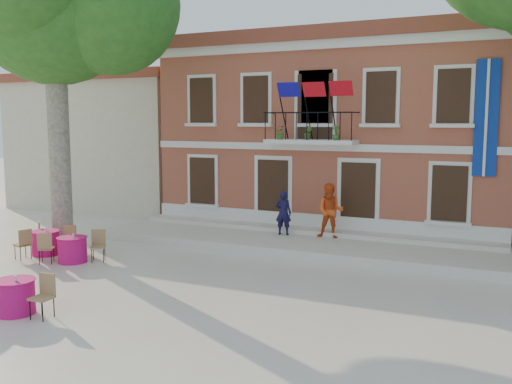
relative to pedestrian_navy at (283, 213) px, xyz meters
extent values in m
plane|color=beige|center=(-1.30, -4.81, -1.07)|extent=(90.00, 90.00, 0.00)
cube|color=#A24A3A|center=(0.70, 5.19, 2.43)|extent=(13.00, 8.00, 7.00)
cube|color=brown|center=(0.70, 5.19, 6.18)|extent=(13.50, 8.50, 0.50)
cube|color=silver|center=(0.70, 1.24, 5.78)|extent=(13.30, 0.35, 0.35)
cube|color=silver|center=(0.70, 0.74, 2.43)|extent=(3.20, 0.90, 0.15)
cube|color=black|center=(0.70, 0.34, 3.43)|extent=(3.20, 0.04, 0.04)
cube|color=#0D3095|center=(6.30, 1.13, 3.23)|extent=(0.70, 0.05, 3.60)
cube|color=#120D94|center=(-0.20, -0.01, 4.18)|extent=(0.76, 0.27, 0.47)
cube|color=red|center=(0.70, -0.01, 4.18)|extent=(0.76, 0.29, 0.47)
cube|color=red|center=(1.60, -0.01, 4.18)|extent=(0.76, 0.27, 0.47)
imported|color=#26591E|center=(-0.30, 0.44, 2.75)|extent=(0.43, 0.37, 0.48)
imported|color=#26591E|center=(0.70, 0.44, 2.75)|extent=(0.26, 0.21, 0.48)
imported|color=#26591E|center=(1.70, 0.44, 2.75)|extent=(0.27, 0.27, 0.48)
cube|color=beige|center=(-10.80, 6.19, 1.93)|extent=(9.00, 9.00, 6.00)
cube|color=brown|center=(-10.80, 6.19, 5.13)|extent=(9.40, 9.40, 0.40)
cube|color=silver|center=(0.70, -0.41, -0.92)|extent=(14.00, 3.40, 0.30)
cylinder|color=#A59E84|center=(-6.39, -3.79, 2.41)|extent=(0.69, 0.69, 6.95)
imported|color=#141038|center=(0.00, 0.00, 0.00)|extent=(0.60, 0.43, 1.54)
imported|color=#E9531B|center=(1.63, 0.18, 0.15)|extent=(0.99, 0.82, 1.84)
cylinder|color=#D21386|center=(-6.16, -4.80, -0.69)|extent=(0.84, 0.84, 0.75)
cylinder|color=#D21386|center=(-6.16, -4.80, -0.31)|extent=(0.90, 0.90, 0.02)
cube|color=tan|center=(-6.68, -4.26, -0.59)|extent=(0.59, 0.59, 0.95)
cube|color=tan|center=(-6.36, -5.52, -0.59)|extent=(0.52, 0.52, 0.95)
cube|color=tan|center=(-5.43, -4.61, -0.59)|extent=(0.51, 0.51, 0.95)
cylinder|color=#D21386|center=(-2.56, -9.25, -0.69)|extent=(0.84, 0.84, 0.75)
cylinder|color=#D21386|center=(-2.56, -9.25, -0.31)|extent=(0.90, 0.90, 0.02)
cube|color=tan|center=(-1.81, -9.21, -0.59)|extent=(0.44, 0.44, 0.95)
cylinder|color=#D21386|center=(-4.70, -5.18, -0.69)|extent=(0.84, 0.84, 0.75)
cylinder|color=#D21386|center=(-4.70, -5.18, -0.31)|extent=(0.90, 0.90, 0.02)
cube|color=tan|center=(-4.07, -4.77, -0.59)|extent=(0.58, 0.58, 0.95)
cube|color=tan|center=(-5.33, -5.59, -0.59)|extent=(0.58, 0.58, 0.95)
camera|label=1|loc=(7.39, -17.97, 3.16)|focal=40.00mm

